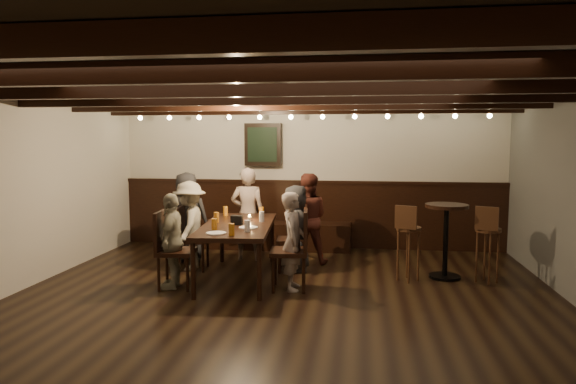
% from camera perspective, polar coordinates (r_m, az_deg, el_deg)
% --- Properties ---
extents(room, '(7.00, 7.00, 7.00)m').
position_cam_1_polar(room, '(7.54, -0.64, 0.02)').
color(room, black).
rests_on(room, ground).
extents(dining_table, '(1.05, 2.03, 0.73)m').
position_cam_1_polar(dining_table, '(6.80, -5.62, -4.06)').
color(dining_table, black).
rests_on(dining_table, floor).
extents(chair_left_near, '(0.44, 0.44, 0.89)m').
position_cam_1_polar(chair_left_near, '(7.45, -10.59, -6.38)').
color(chair_left_near, black).
rests_on(chair_left_near, floor).
extents(chair_left_far, '(0.48, 0.48, 0.96)m').
position_cam_1_polar(chair_left_far, '(6.60, -12.43, -7.86)').
color(chair_left_far, black).
rests_on(chair_left_far, floor).
extents(chair_right_near, '(0.45, 0.45, 0.92)m').
position_cam_1_polar(chair_right_near, '(7.25, 0.61, -6.57)').
color(chair_right_near, black).
rests_on(chair_right_near, floor).
extents(chair_right_far, '(0.49, 0.49, 0.99)m').
position_cam_1_polar(chair_right_far, '(6.37, 0.30, -8.14)').
color(chair_right_far, black).
rests_on(chair_right_far, floor).
extents(person_bench_left, '(0.70, 0.49, 1.36)m').
position_cam_1_polar(person_bench_left, '(7.85, -11.17, -2.76)').
color(person_bench_left, '#242426').
rests_on(person_bench_left, floor).
extents(person_bench_centre, '(0.55, 0.39, 1.42)m').
position_cam_1_polar(person_bench_centre, '(7.82, -4.49, -2.45)').
color(person_bench_centre, gray).
rests_on(person_bench_centre, floor).
extents(person_bench_right, '(0.70, 0.57, 1.34)m').
position_cam_1_polar(person_bench_right, '(7.62, 2.10, -2.96)').
color(person_bench_right, maroon).
rests_on(person_bench_right, floor).
extents(person_left_near, '(0.54, 0.85, 1.26)m').
position_cam_1_polar(person_left_near, '(7.39, -10.87, -3.68)').
color(person_left_near, gray).
rests_on(person_left_near, floor).
extents(person_left_far, '(0.35, 0.72, 1.19)m').
position_cam_1_polar(person_left_far, '(6.54, -12.74, -5.29)').
color(person_left_far, '#9B967C').
rests_on(person_left_far, floor).
extents(person_right_near, '(0.44, 0.62, 1.21)m').
position_cam_1_polar(person_right_near, '(7.19, 0.85, -4.04)').
color(person_right_near, '#27272A').
rests_on(person_right_near, floor).
extents(person_right_far, '(0.33, 0.47, 1.21)m').
position_cam_1_polar(person_right_far, '(6.31, 0.56, -5.47)').
color(person_right_far, gray).
rests_on(person_right_far, floor).
extents(pint_a, '(0.07, 0.07, 0.14)m').
position_cam_1_polar(pint_a, '(7.51, -6.96, -2.12)').
color(pint_a, '#BF7219').
rests_on(pint_a, dining_table).
extents(pint_b, '(0.07, 0.07, 0.14)m').
position_cam_1_polar(pint_b, '(7.39, -2.97, -2.21)').
color(pint_b, '#BF7219').
rests_on(pint_b, dining_table).
extents(pint_c, '(0.07, 0.07, 0.14)m').
position_cam_1_polar(pint_c, '(6.93, -7.97, -2.81)').
color(pint_c, '#BF7219').
rests_on(pint_c, dining_table).
extents(pint_d, '(0.07, 0.07, 0.14)m').
position_cam_1_polar(pint_d, '(6.94, -2.94, -2.75)').
color(pint_d, silver).
rests_on(pint_d, dining_table).
extents(pint_e, '(0.07, 0.07, 0.14)m').
position_cam_1_polar(pint_e, '(6.38, -8.19, -3.57)').
color(pint_e, '#BF7219').
rests_on(pint_e, dining_table).
extents(pint_f, '(0.07, 0.07, 0.14)m').
position_cam_1_polar(pint_f, '(6.22, -4.56, -3.79)').
color(pint_f, silver).
rests_on(pint_f, dining_table).
extents(pint_g, '(0.07, 0.07, 0.14)m').
position_cam_1_polar(pint_g, '(5.99, -6.29, -4.17)').
color(pint_g, '#BF7219').
rests_on(pint_g, dining_table).
extents(plate_near, '(0.24, 0.24, 0.01)m').
position_cam_1_polar(plate_near, '(6.14, -7.98, -4.55)').
color(plate_near, white).
rests_on(plate_near, dining_table).
extents(plate_far, '(0.24, 0.24, 0.01)m').
position_cam_1_polar(plate_far, '(6.47, -4.44, -3.95)').
color(plate_far, white).
rests_on(plate_far, dining_table).
extents(condiment_caddy, '(0.15, 0.10, 0.12)m').
position_cam_1_polar(condiment_caddy, '(6.73, -5.70, -3.13)').
color(condiment_caddy, black).
rests_on(condiment_caddy, dining_table).
extents(candle, '(0.05, 0.05, 0.05)m').
position_cam_1_polar(candle, '(7.07, -4.31, -2.97)').
color(candle, beige).
rests_on(candle, dining_table).
extents(high_top_table, '(0.56, 0.56, 0.99)m').
position_cam_1_polar(high_top_table, '(7.11, 17.15, -4.03)').
color(high_top_table, black).
rests_on(high_top_table, floor).
extents(bar_stool_left, '(0.35, 0.36, 1.01)m').
position_cam_1_polar(bar_stool_left, '(6.90, 13.20, -6.57)').
color(bar_stool_left, '#362111').
rests_on(bar_stool_left, floor).
extents(bar_stool_right, '(0.35, 0.36, 1.01)m').
position_cam_1_polar(bar_stool_right, '(7.11, 21.27, -6.46)').
color(bar_stool_right, '#362111').
rests_on(bar_stool_right, floor).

